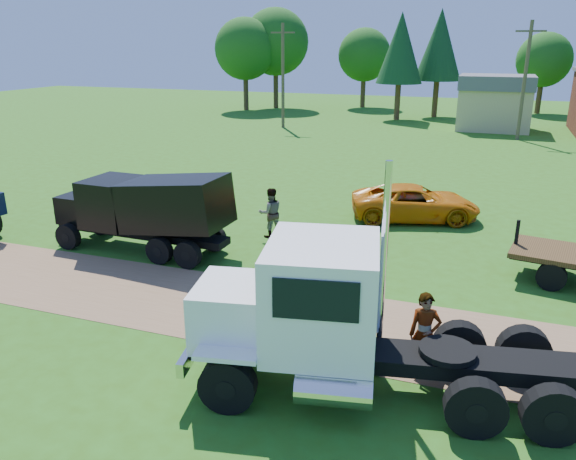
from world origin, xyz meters
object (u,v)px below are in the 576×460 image
(orange_pickup, at_px, (415,203))
(spectator_a, at_px, (425,334))
(white_semi_tractor, at_px, (326,318))
(black_dump_truck, at_px, (146,208))

(orange_pickup, relative_size, spectator_a, 2.72)
(white_semi_tractor, bearing_deg, spectator_a, 23.35)
(black_dump_truck, bearing_deg, white_semi_tractor, -33.91)
(orange_pickup, xyz_separation_m, spectator_a, (1.84, -12.13, 0.24))
(orange_pickup, distance_m, spectator_a, 12.28)
(white_semi_tractor, bearing_deg, orange_pickup, 78.34)
(white_semi_tractor, distance_m, orange_pickup, 13.53)
(white_semi_tractor, xyz_separation_m, black_dump_truck, (-8.60, 6.16, -0.07))
(black_dump_truck, distance_m, orange_pickup, 11.45)
(spectator_a, bearing_deg, white_semi_tractor, -157.81)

